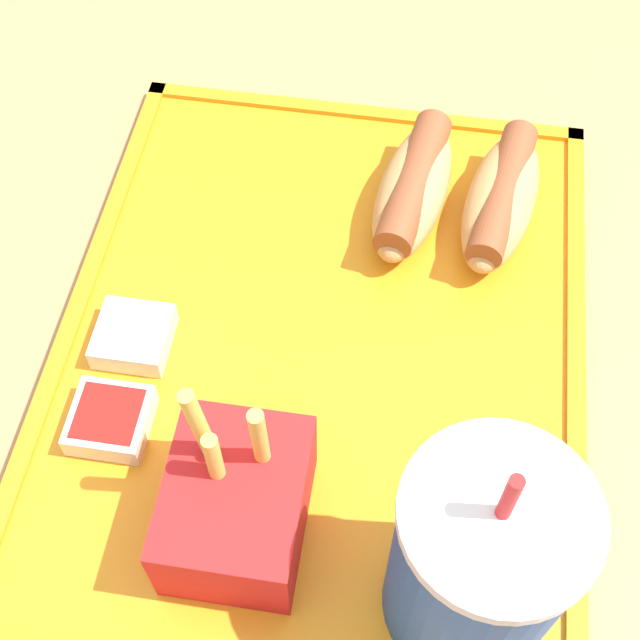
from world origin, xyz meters
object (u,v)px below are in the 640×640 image
(fries_carton, at_px, (236,503))
(hot_dog_far, at_px, (501,198))
(soda_cup, at_px, (479,563))
(hot_dog_near, at_px, (413,188))
(sauce_cup_mayo, at_px, (133,336))
(sauce_cup_ketchup, at_px, (110,420))

(fries_carton, bearing_deg, hot_dog_far, 151.67)
(soda_cup, height_order, fries_carton, soda_cup)
(hot_dog_far, distance_m, hot_dog_near, 0.06)
(sauce_cup_mayo, xyz_separation_m, sauce_cup_ketchup, (0.06, 0.00, 0.00))
(fries_carton, height_order, sauce_cup_ketchup, fries_carton)
(hot_dog_far, xyz_separation_m, sauce_cup_ketchup, (0.21, -0.23, -0.01))
(soda_cup, xyz_separation_m, sauce_cup_mayo, (-0.14, -0.23, -0.06))
(fries_carton, distance_m, sauce_cup_ketchup, 0.11)
(sauce_cup_ketchup, bearing_deg, hot_dog_far, 131.96)
(sauce_cup_mayo, relative_size, sauce_cup_ketchup, 1.00)
(soda_cup, distance_m, fries_carton, 0.14)
(hot_dog_near, distance_m, fries_carton, 0.27)
(hot_dog_near, bearing_deg, fries_carton, -16.37)
(fries_carton, xyz_separation_m, sauce_cup_mayo, (-0.11, -0.09, -0.02))
(soda_cup, height_order, sauce_cup_mayo, soda_cup)
(soda_cup, relative_size, hot_dog_near, 1.23)
(hot_dog_far, bearing_deg, fries_carton, -28.33)
(fries_carton, bearing_deg, sauce_cup_ketchup, -118.38)
(hot_dog_far, distance_m, sauce_cup_mayo, 0.28)
(hot_dog_near, bearing_deg, soda_cup, 11.28)
(fries_carton, bearing_deg, soda_cup, 78.79)
(soda_cup, bearing_deg, fries_carton, -101.21)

